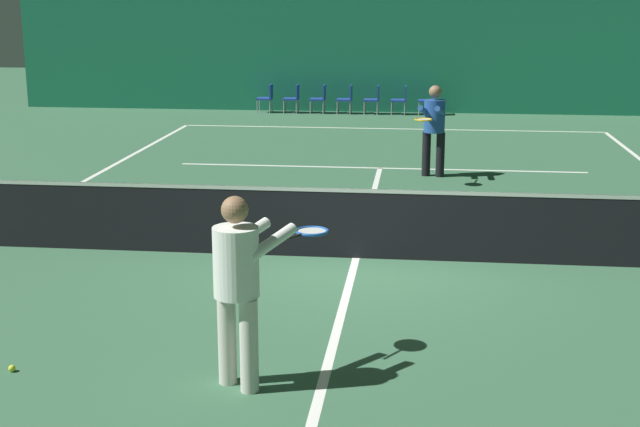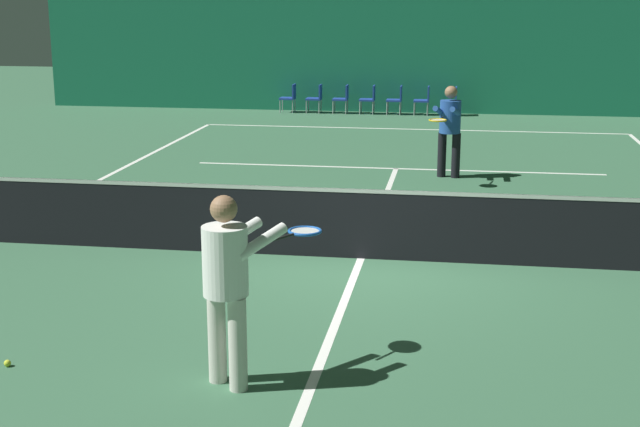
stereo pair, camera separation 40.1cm
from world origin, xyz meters
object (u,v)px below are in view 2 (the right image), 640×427
object	(u,v)px
player_far	(449,125)
courtside_chair_4	(397,98)
courtside_chair_2	(343,97)
courtside_chair_5	(424,98)
courtside_chair_6	(452,99)
tennis_net	(361,222)
courtside_chair_1	(316,97)
player_near	(229,276)
courtside_chair_3	(370,97)
courtside_chair_0	(290,96)
tennis_ball	(7,363)

from	to	relation	value
player_far	courtside_chair_4	world-z (taller)	player_far
courtside_chair_2	courtside_chair_5	distance (m)	2.39
courtside_chair_6	tennis_net	bearing A→B (deg)	-3.82
player_far	courtside_chair_4	bearing A→B (deg)	-157.85
courtside_chair_2	courtside_chair_6	bearing A→B (deg)	90.00
courtside_chair_1	courtside_chair_5	xyz separation A→B (m)	(3.19, 0.00, 0.00)
player_near	courtside_chair_2	xyz separation A→B (m)	(-1.48, 18.91, -0.54)
courtside_chair_3	courtside_chair_5	distance (m)	1.59
courtside_chair_4	courtside_chair_6	world-z (taller)	same
tennis_net	courtside_chair_1	bearing A→B (deg)	101.45
courtside_chair_4	courtside_chair_5	distance (m)	0.80
courtside_chair_1	courtside_chair_3	bearing A→B (deg)	90.00
courtside_chair_1	courtside_chair_6	xyz separation A→B (m)	(3.98, 0.00, 0.00)
courtside_chair_6	courtside_chair_0	bearing A→B (deg)	-90.00
courtside_chair_5	tennis_net	bearing A→B (deg)	-0.74
player_near	tennis_ball	world-z (taller)	player_near
courtside_chair_2	courtside_chair_3	xyz separation A→B (m)	(0.80, 0.00, 0.00)
courtside_chair_3	courtside_chair_5	bearing A→B (deg)	90.00
courtside_chair_0	courtside_chair_5	size ratio (longest dim) A/B	1.00
courtside_chair_0	courtside_chair_5	world-z (taller)	same
courtside_chair_2	player_far	bearing A→B (deg)	19.58
courtside_chair_6	player_near	bearing A→B (deg)	-5.17
courtside_chair_6	tennis_ball	xyz separation A→B (m)	(-3.91, -18.87, -0.45)
courtside_chair_2	courtside_chair_6	size ratio (longest dim) A/B	1.00
tennis_net	tennis_ball	world-z (taller)	tennis_net
courtside_chair_0	courtside_chair_1	distance (m)	0.80
courtside_chair_0	courtside_chair_5	distance (m)	3.98
player_near	courtside_chair_2	distance (m)	18.97
courtside_chair_3	tennis_ball	bearing A→B (deg)	-4.61
courtside_chair_4	courtside_chair_5	bearing A→B (deg)	90.00
player_near	tennis_ball	size ratio (longest dim) A/B	26.68
player_near	player_far	world-z (taller)	player_near
courtside_chair_3	courtside_chair_6	size ratio (longest dim) A/B	1.00
courtside_chair_3	player_near	bearing A→B (deg)	2.06
courtside_chair_5	tennis_ball	size ratio (longest dim) A/B	12.73
courtside_chair_0	courtside_chair_1	world-z (taller)	same
courtside_chair_0	tennis_ball	world-z (taller)	courtside_chair_0
courtside_chair_0	courtside_chair_3	distance (m)	2.39
courtside_chair_3	courtside_chair_4	world-z (taller)	same
courtside_chair_2	courtside_chair_6	distance (m)	3.19
player_near	player_far	size ratio (longest dim) A/B	1.00
player_near	courtside_chair_4	bearing A→B (deg)	32.77
courtside_chair_4	tennis_ball	size ratio (longest dim) A/B	12.73
courtside_chair_1	courtside_chair_4	bearing A→B (deg)	90.00
tennis_net	player_far	xyz separation A→B (m)	(1.05, 5.66, 0.51)
player_far	courtside_chair_4	size ratio (longest dim) A/B	2.09
tennis_net	courtside_chair_3	world-z (taller)	tennis_net
courtside_chair_0	courtside_chair_4	size ratio (longest dim) A/B	1.00
courtside_chair_5	player_near	bearing A→B (deg)	-2.76
courtside_chair_4	tennis_ball	bearing A→B (deg)	-7.00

